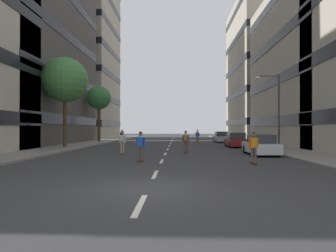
# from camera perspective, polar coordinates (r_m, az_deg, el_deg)

# --- Properties ---
(ground_plane) EXTENTS (146.93, 146.93, 0.00)m
(ground_plane) POSITION_cam_1_polar(r_m,az_deg,el_deg) (34.03, 0.31, -3.77)
(ground_plane) COLOR #333335
(sidewalk_left) EXTENTS (3.76, 67.34, 0.14)m
(sidewalk_left) POSITION_cam_1_polar(r_m,az_deg,el_deg) (38.70, -14.76, -3.25)
(sidewalk_left) COLOR gray
(sidewalk_left) RESTS_ON ground_plane
(sidewalk_right) EXTENTS (3.76, 67.34, 0.14)m
(sidewalk_right) POSITION_cam_1_polar(r_m,az_deg,el_deg) (38.19, 15.87, -3.28)
(sidewalk_right) COLOR gray
(sidewalk_right) RESTS_ON ground_plane
(lane_markings) EXTENTS (0.16, 57.20, 0.01)m
(lane_markings) POSITION_cam_1_polar(r_m,az_deg,el_deg) (35.04, 0.36, -3.67)
(lane_markings) COLOR silver
(lane_markings) RESTS_ON ground_plane
(building_left_mid) EXTENTS (15.36, 22.43, 34.68)m
(building_left_mid) POSITION_cam_1_polar(r_m,az_deg,el_deg) (43.24, -28.67, 20.56)
(building_left_mid) COLOR #4C4744
(building_left_mid) RESTS_ON ground_plane
(building_left_far) EXTENTS (15.36, 16.23, 37.82)m
(building_left_far) POSITION_cam_1_polar(r_m,az_deg,el_deg) (63.24, -17.80, 15.19)
(building_left_far) COLOR #B2A893
(building_left_far) RESTS_ON ground_plane
(building_right_far) EXTENTS (15.36, 20.15, 26.39)m
(building_right_far) POSITION_cam_1_polar(r_m,az_deg,el_deg) (61.32, 19.97, 10.21)
(building_right_far) COLOR #B2A893
(building_right_far) RESTS_ON ground_plane
(parked_car_near) EXTENTS (1.82, 4.40, 1.52)m
(parked_car_near) POSITION_cam_1_polar(r_m,az_deg,el_deg) (31.73, 13.03, -2.73)
(parked_car_near) COLOR maroon
(parked_car_near) RESTS_ON ground_plane
(parked_car_mid) EXTENTS (1.82, 4.40, 1.52)m
(parked_car_mid) POSITION_cam_1_polar(r_m,az_deg,el_deg) (41.90, 10.31, -2.18)
(parked_car_mid) COLOR #B2B7BF
(parked_car_mid) RESTS_ON ground_plane
(parked_car_far) EXTENTS (1.82, 4.40, 1.52)m
(parked_car_far) POSITION_cam_1_polar(r_m,az_deg,el_deg) (22.69, 17.55, -3.63)
(parked_car_far) COLOR silver
(parked_car_far) RESTS_ON ground_plane
(street_tree_mid) EXTENTS (4.44, 4.44, 8.81)m
(street_tree_mid) POSITION_cam_1_polar(r_m,az_deg,el_deg) (30.87, -19.39, 8.39)
(street_tree_mid) COLOR #4C3823
(street_tree_mid) RESTS_ON sidewalk_left
(street_tree_far) EXTENTS (3.32, 3.32, 7.78)m
(street_tree_far) POSITION_cam_1_polar(r_m,az_deg,el_deg) (42.47, -13.28, 5.28)
(street_tree_far) COLOR #4C3823
(street_tree_far) RESTS_ON sidewalk_left
(streetlamp_right) EXTENTS (2.13, 0.30, 6.50)m
(streetlamp_right) POSITION_cam_1_polar(r_m,az_deg,el_deg) (27.26, 20.00, 4.14)
(streetlamp_right) COLOR #3F3F44
(streetlamp_right) RESTS_ON sidewalk_right
(skater_0) EXTENTS (0.54, 0.91, 1.78)m
(skater_0) POSITION_cam_1_polar(r_m,az_deg,el_deg) (43.03, -8.96, -1.72)
(skater_0) COLOR brown
(skater_0) RESTS_ON ground_plane
(skater_1) EXTENTS (0.56, 0.92, 1.78)m
(skater_1) POSITION_cam_1_polar(r_m,az_deg,el_deg) (39.85, 5.75, -1.87)
(skater_1) COLOR brown
(skater_1) RESTS_ON ground_plane
(skater_2) EXTENTS (0.53, 0.90, 1.78)m
(skater_2) POSITION_cam_1_polar(r_m,az_deg,el_deg) (16.96, 16.32, -3.75)
(skater_2) COLOR brown
(skater_2) RESTS_ON ground_plane
(skater_3) EXTENTS (0.53, 0.90, 1.78)m
(skater_3) POSITION_cam_1_polar(r_m,az_deg,el_deg) (22.52, -8.87, -2.87)
(skater_3) COLOR brown
(skater_3) RESTS_ON ground_plane
(skater_4) EXTENTS (0.56, 0.92, 1.78)m
(skater_4) POSITION_cam_1_polar(r_m,az_deg,el_deg) (17.48, -5.35, -3.67)
(skater_4) COLOR brown
(skater_4) RESTS_ON ground_plane
(skater_5) EXTENTS (0.55, 0.92, 1.78)m
(skater_5) POSITION_cam_1_polar(r_m,az_deg,el_deg) (23.52, 3.46, -2.77)
(skater_5) COLOR brown
(skater_5) RESTS_ON ground_plane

